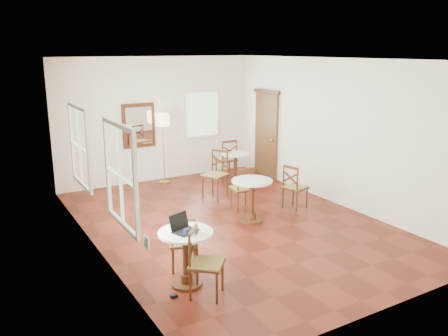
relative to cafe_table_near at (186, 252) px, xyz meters
name	(u,v)px	position (x,y,z in m)	size (l,w,h in m)	color
ground	(232,223)	(1.76, 1.69, -0.49)	(7.00, 7.00, 0.00)	#5B1C0F
room_shell	(222,121)	(1.70, 1.96, 1.40)	(5.02, 7.02, 3.01)	white
cafe_table_near	(186,252)	(0.00, 0.00, 0.00)	(0.75, 0.75, 0.79)	#4C2A13
cafe_table_mid	(252,196)	(2.14, 1.60, 0.01)	(0.76, 0.76, 0.81)	#4C2A13
cafe_table_back	(235,164)	(3.25, 3.98, -0.04)	(0.69, 0.69, 0.73)	#4C2A13
chair_near_a	(183,242)	(0.18, 0.46, -0.07)	(0.52, 0.52, 0.85)	#4C2A13
chair_near_b	(205,263)	(0.09, -0.36, -0.03)	(0.61, 0.61, 0.93)	#4C2A13
chair_mid_a	(242,188)	(2.33, 2.22, -0.04)	(0.47, 0.47, 0.91)	#4C2A13
chair_mid_b	(295,187)	(3.28, 1.75, -0.03)	(0.51, 0.51, 0.92)	#4C2A13
chair_back_a	(227,159)	(3.26, 4.41, 0.01)	(0.49, 0.49, 1.00)	#4C2A13
chair_back_b	(216,174)	(2.28, 3.24, 0.02)	(0.64, 0.64, 1.03)	#4C2A13
floor_lamp	(163,124)	(1.75, 4.84, 0.94)	(0.33, 0.33, 1.69)	#BF8C3F
laptop	(182,227)	(-0.03, 0.04, 0.36)	(0.40, 0.37, 0.23)	black
mouse	(179,227)	(-0.02, 0.16, 0.32)	(0.09, 0.05, 0.03)	black
navy_mug	(187,232)	(-0.04, -0.13, 0.35)	(0.12, 0.08, 0.10)	#101635
water_glass	(176,225)	(-0.08, 0.15, 0.36)	(0.07, 0.07, 0.11)	white
power_adapter	(174,296)	(-0.29, -0.21, -0.47)	(0.10, 0.06, 0.04)	black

